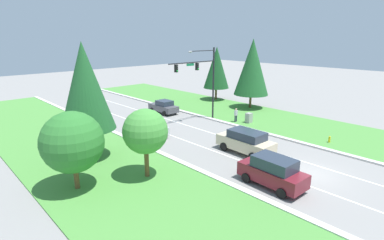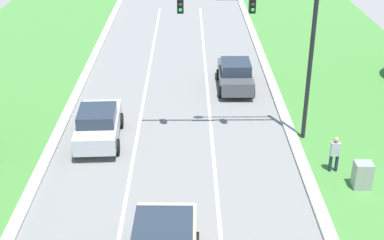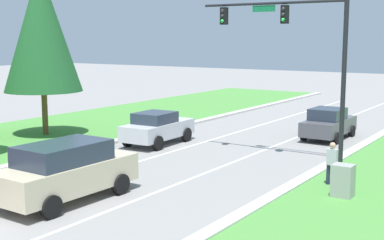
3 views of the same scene
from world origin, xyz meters
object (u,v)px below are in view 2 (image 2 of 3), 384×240
object	(u,v)px
silver_sedan	(98,124)
pedestrian	(335,153)
graphite_sedan	(235,75)
utility_cabinet	(362,176)
traffic_signal_mast	(271,24)

from	to	relation	value
silver_sedan	pedestrian	world-z (taller)	silver_sedan
graphite_sedan	utility_cabinet	xyz separation A→B (m)	(4.24, -10.60, -0.25)
graphite_sedan	pedestrian	size ratio (longest dim) A/B	2.56
traffic_signal_mast	pedestrian	xyz separation A→B (m)	(2.53, -3.06, -4.69)
traffic_signal_mast	utility_cabinet	distance (m)	7.43
silver_sedan	graphite_sedan	size ratio (longest dim) A/B	1.04
graphite_sedan	silver_sedan	bearing A→B (deg)	-137.07
silver_sedan	pedestrian	bearing A→B (deg)	-18.46
traffic_signal_mast	graphite_sedan	xyz separation A→B (m)	(-0.88, 6.28, -4.77)
pedestrian	utility_cabinet	bearing A→B (deg)	122.34
pedestrian	traffic_signal_mast	bearing A→B (deg)	-51.28
traffic_signal_mast	pedestrian	distance (m)	6.14
traffic_signal_mast	silver_sedan	distance (m)	9.14
traffic_signal_mast	pedestrian	size ratio (longest dim) A/B	5.06
traffic_signal_mast	graphite_sedan	distance (m)	7.93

